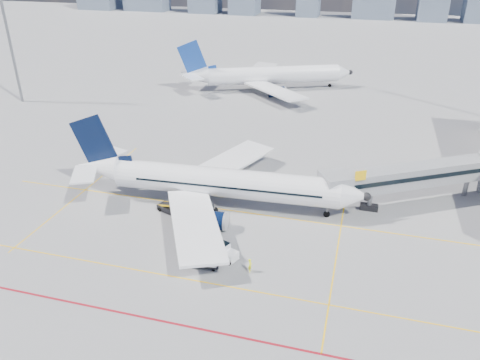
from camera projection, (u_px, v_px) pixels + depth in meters
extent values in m
plane|color=gray|center=(206.00, 245.00, 51.31)|extent=(420.00, 420.00, 0.00)
cube|color=yellow|center=(227.00, 210.00, 58.20)|extent=(60.00, 0.18, 0.01)
cube|color=yellow|center=(186.00, 279.00, 46.14)|extent=(80.00, 0.15, 0.01)
cube|color=yellow|center=(337.00, 255.00, 49.69)|extent=(0.15, 28.00, 0.01)
cube|color=yellow|center=(85.00, 190.00, 62.98)|extent=(0.15, 30.00, 0.01)
cube|color=maroon|center=(161.00, 321.00, 40.97)|extent=(90.00, 0.25, 0.01)
cube|color=gray|center=(417.00, 175.00, 58.17)|extent=(20.84, 13.93, 2.60)
cube|color=black|center=(417.00, 174.00, 58.08)|extent=(20.52, 13.82, 0.55)
cube|color=gray|center=(335.00, 186.00, 55.58)|extent=(4.49, 4.56, 3.00)
cube|color=black|center=(369.00, 207.00, 58.13)|extent=(2.20, 1.00, 0.70)
cylinder|color=slate|center=(370.00, 198.00, 57.52)|extent=(0.56, 0.56, 2.70)
cylinder|color=slate|center=(467.00, 182.00, 60.75)|extent=(0.60, 0.60, 3.90)
cube|color=yellow|center=(361.00, 176.00, 53.93)|extent=(1.26, 0.82, 1.20)
cylinder|color=slate|center=(10.00, 41.00, 93.30)|extent=(0.56, 0.56, 25.00)
cylinder|color=white|center=(226.00, 183.00, 57.60)|extent=(28.07, 5.21, 3.63)
cone|color=white|center=(355.00, 196.00, 54.64)|extent=(3.55, 3.81, 3.63)
sphere|color=black|center=(367.00, 197.00, 54.40)|extent=(1.08, 1.08, 1.02)
cone|color=white|center=(99.00, 167.00, 60.57)|extent=(6.15, 3.96, 3.63)
cube|color=black|center=(345.00, 191.00, 54.64)|extent=(1.47, 1.47, 0.42)
cube|color=white|center=(230.00, 162.00, 65.63)|extent=(9.97, 16.07, 0.54)
cube|color=white|center=(195.00, 224.00, 51.00)|extent=(11.34, 15.86, 0.54)
cylinder|color=black|center=(232.00, 179.00, 63.37)|extent=(3.47, 2.33, 2.14)
cylinder|color=black|center=(211.00, 220.00, 53.94)|extent=(3.47, 2.33, 2.14)
cylinder|color=#BABDC2|center=(245.00, 180.00, 63.04)|extent=(0.45, 2.21, 2.20)
cylinder|color=#BABDC2|center=(226.00, 221.00, 53.61)|extent=(0.45, 2.21, 2.20)
cube|color=black|center=(95.00, 144.00, 59.14)|extent=(6.38, 0.66, 7.93)
cube|color=black|center=(114.00, 161.00, 59.71)|extent=(5.26, 0.58, 2.00)
cube|color=white|center=(106.00, 155.00, 63.10)|extent=(4.32, 5.83, 0.20)
cube|color=white|center=(84.00, 174.00, 57.90)|extent=(4.75, 5.90, 0.20)
cylinder|color=slate|center=(327.00, 210.00, 56.30)|extent=(0.30, 0.30, 1.80)
cylinder|color=black|center=(327.00, 214.00, 56.53)|extent=(0.77, 0.32, 0.76)
cylinder|color=slate|center=(223.00, 191.00, 61.01)|extent=(0.34, 0.34, 1.60)
cylinder|color=black|center=(223.00, 193.00, 61.14)|extent=(1.04, 0.71, 1.00)
cylinder|color=slate|center=(214.00, 209.00, 56.78)|extent=(0.34, 0.34, 1.60)
cylinder|color=black|center=(214.00, 211.00, 56.92)|extent=(1.04, 0.71, 1.00)
cube|color=black|center=(232.00, 175.00, 58.96)|extent=(22.85, 1.40, 0.24)
cube|color=black|center=(226.00, 188.00, 55.82)|extent=(22.85, 1.40, 0.24)
cylinder|color=white|center=(274.00, 75.00, 105.87)|extent=(28.87, 15.33, 3.87)
cone|color=white|center=(344.00, 72.00, 107.90)|extent=(4.81, 4.97, 3.87)
sphere|color=black|center=(350.00, 72.00, 108.07)|extent=(1.43, 1.43, 1.09)
cone|color=white|center=(194.00, 75.00, 103.43)|extent=(7.36, 6.07, 3.87)
cube|color=black|center=(339.00, 70.00, 107.50)|extent=(1.96, 1.96, 0.45)
cube|color=white|center=(260.00, 70.00, 114.08)|extent=(5.37, 16.43, 0.57)
cube|color=white|center=(275.00, 90.00, 98.26)|extent=(15.54, 14.90, 0.57)
cylinder|color=black|center=(267.00, 79.00, 111.94)|extent=(4.18, 3.51, 2.28)
cylinder|color=black|center=(276.00, 92.00, 101.75)|extent=(4.18, 3.51, 2.28)
cylinder|color=#BABDC2|center=(274.00, 78.00, 112.17)|extent=(1.24, 2.29, 2.34)
cylinder|color=#BABDC2|center=(285.00, 92.00, 101.98)|extent=(1.24, 2.29, 2.34)
cube|color=navy|center=(193.00, 60.00, 101.90)|extent=(6.37, 2.98, 8.46)
cube|color=navy|center=(204.00, 70.00, 103.26)|extent=(5.26, 2.49, 2.14)
cube|color=white|center=(191.00, 70.00, 106.04)|extent=(3.10, 5.62, 0.22)
cube|color=white|center=(193.00, 77.00, 100.42)|extent=(6.04, 6.02, 0.22)
cylinder|color=black|center=(267.00, 84.00, 109.29)|extent=(1.18, 0.99, 1.00)
cylinder|color=black|center=(271.00, 90.00, 104.72)|extent=(1.18, 0.99, 1.00)
cylinder|color=black|center=(330.00, 85.00, 108.81)|extent=(0.81, 0.56, 0.76)
cube|color=white|center=(226.00, 254.00, 48.84)|extent=(2.81, 2.19, 0.90)
cube|color=white|center=(223.00, 247.00, 48.78)|extent=(1.53, 1.63, 0.68)
cube|color=black|center=(223.00, 245.00, 48.68)|extent=(1.41, 1.53, 0.39)
cylinder|color=black|center=(216.00, 256.00, 49.03)|extent=(0.68, 0.47, 0.63)
cylinder|color=black|center=(223.00, 251.00, 49.90)|extent=(0.68, 0.47, 0.63)
cylinder|color=black|center=(229.00, 262.00, 48.04)|extent=(0.68, 0.47, 0.63)
cylinder|color=black|center=(237.00, 257.00, 48.92)|extent=(0.68, 0.47, 0.63)
cube|color=black|center=(201.00, 262.00, 48.04)|extent=(4.10, 2.10, 0.20)
cube|color=white|center=(191.00, 253.00, 47.76)|extent=(1.84, 1.79, 1.70)
cube|color=white|center=(210.00, 255.00, 47.44)|extent=(1.84, 1.79, 1.70)
cylinder|color=black|center=(184.00, 266.00, 47.69)|extent=(0.36, 0.18, 0.35)
cylinder|color=black|center=(188.00, 257.00, 49.04)|extent=(0.36, 0.18, 0.35)
cylinder|color=black|center=(213.00, 270.00, 47.19)|extent=(0.36, 0.18, 0.35)
cylinder|color=black|center=(217.00, 261.00, 48.54)|extent=(0.36, 0.18, 0.35)
cube|color=black|center=(173.00, 210.00, 57.35)|extent=(4.31, 2.81, 0.68)
cube|color=black|center=(177.00, 205.00, 56.48)|extent=(5.76, 2.99, 1.78)
cube|color=yellow|center=(180.00, 203.00, 56.86)|extent=(5.46, 2.17, 1.86)
cube|color=yellow|center=(174.00, 206.00, 56.10)|extent=(5.46, 2.17, 1.86)
cylinder|color=black|center=(160.00, 209.00, 57.75)|extent=(0.62, 0.43, 0.58)
cylinder|color=black|center=(168.00, 205.00, 58.72)|extent=(0.62, 0.43, 0.58)
cylinder|color=black|center=(178.00, 217.00, 56.10)|extent=(0.62, 0.43, 0.58)
cylinder|color=black|center=(186.00, 212.00, 57.08)|extent=(0.62, 0.43, 0.58)
imported|color=#F1F619|center=(250.00, 265.00, 46.87)|extent=(0.40, 0.58, 1.52)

